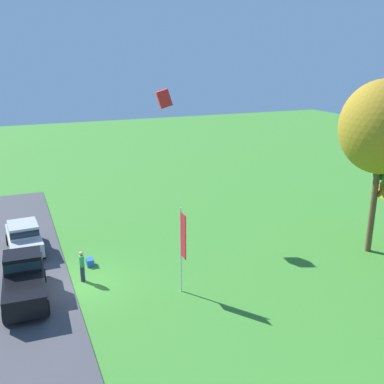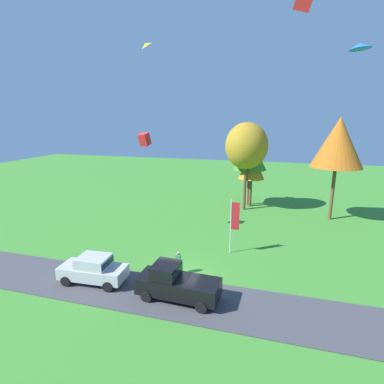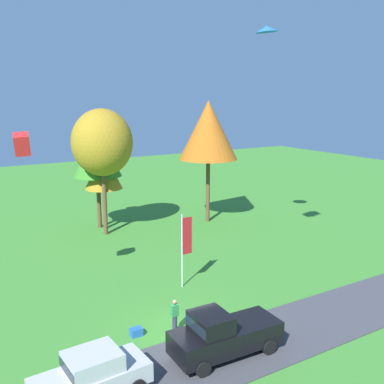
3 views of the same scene
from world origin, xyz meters
name	(u,v)px [view 1 (image 1 of 3)]	position (x,y,z in m)	size (l,w,h in m)	color
ground_plane	(76,286)	(0.00, 0.00, 0.00)	(120.00, 120.00, 0.00)	#3D842D
pavement_strip	(28,294)	(0.00, -2.37, 0.03)	(36.00, 4.40, 0.06)	#424247
car_sedan_by_flagpole	(24,236)	(-5.42, -2.22, 1.04)	(4.50, 2.16, 1.84)	#B7B7BC
car_pickup_far_end	(24,279)	(0.41, -2.46, 1.11)	(5.07, 2.20, 2.14)	black
person_beside_suv	(82,266)	(-0.38, 0.43, 0.88)	(0.36, 0.24, 1.71)	#2D334C
tree_right_of_center	(383,128)	(2.36, 17.30, 7.61)	(4.89, 4.89, 10.33)	brown
flag_banner	(183,241)	(2.83, 4.90, 2.87)	(0.71, 0.08, 4.53)	silver
cooler_box	(90,262)	(-2.12, 1.11, 0.20)	(0.56, 0.40, 0.40)	blue
kite_box_mid_center	(164,99)	(-5.60, 6.95, 8.90)	(0.75, 0.75, 1.05)	red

